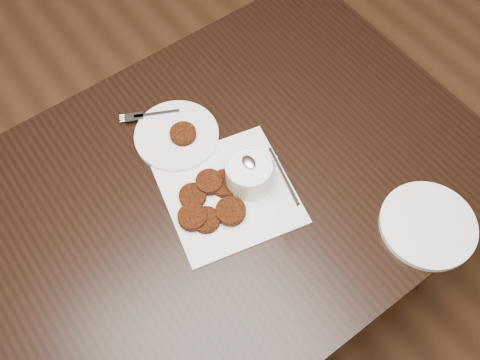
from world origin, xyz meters
The scene contains 7 objects.
floor centered at (0.00, 0.00, 0.00)m, with size 4.00×4.00×0.00m, color #54331C.
table centered at (0.04, 0.14, 0.38)m, with size 1.31×0.84×0.75m, color black.
napkin centered at (0.09, 0.11, 0.75)m, with size 0.27×0.27×0.00m, color white.
sauce_ramekin centered at (0.14, 0.11, 0.82)m, with size 0.14×0.14×0.14m, color white, non-canonical shape.
patty_cluster centered at (0.03, 0.11, 0.76)m, with size 0.21×0.21×0.02m, color #5F210C, non-canonical shape.
plate_with_patty centered at (0.08, 0.31, 0.76)m, with size 0.20×0.20×0.03m, color white, non-canonical shape.
plate_empty centered at (0.39, -0.20, 0.76)m, with size 0.21×0.21×0.01m, color white.
Camera 1 is at (-0.23, -0.37, 1.82)m, focal length 41.31 mm.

